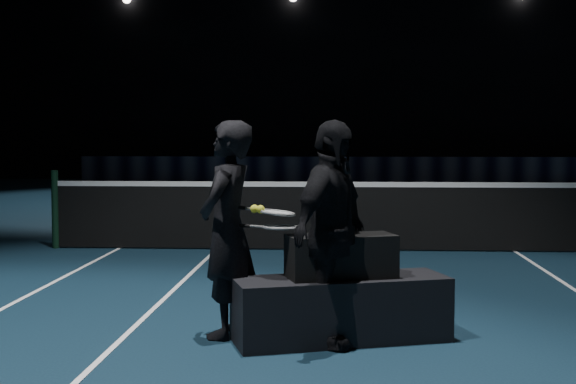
% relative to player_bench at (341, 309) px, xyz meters
% --- Properties ---
extents(floor, '(36.00, 36.00, 0.00)m').
position_rel_player_bench_xyz_m(floor, '(2.41, 4.90, -0.25)').
color(floor, black).
rests_on(floor, ground).
extents(wall_back, '(30.00, 0.00, 30.00)m').
position_rel_player_bench_xyz_m(wall_back, '(2.41, 22.90, 4.75)').
color(wall_back, black).
rests_on(wall_back, ground).
extents(court_lines, '(10.98, 23.78, 0.01)m').
position_rel_player_bench_xyz_m(court_lines, '(2.41, 4.90, -0.24)').
color(court_lines, white).
rests_on(court_lines, floor).
extents(net_post_left, '(0.10, 0.10, 1.10)m').
position_rel_player_bench_xyz_m(net_post_left, '(-3.99, 4.90, 0.30)').
color(net_post_left, black).
rests_on(net_post_left, floor).
extents(net_mesh, '(12.80, 0.02, 0.86)m').
position_rel_player_bench_xyz_m(net_mesh, '(2.41, 4.90, 0.20)').
color(net_mesh, black).
rests_on(net_mesh, floor).
extents(net_tape, '(12.80, 0.03, 0.07)m').
position_rel_player_bench_xyz_m(net_tape, '(2.41, 4.90, 0.67)').
color(net_tape, white).
rests_on(net_tape, net_mesh).
extents(sponsor_backdrop, '(22.00, 0.15, 0.90)m').
position_rel_player_bench_xyz_m(sponsor_backdrop, '(2.41, 20.40, 0.20)').
color(sponsor_backdrop, black).
rests_on(sponsor_backdrop, floor).
extents(player_bench, '(1.73, 1.02, 0.49)m').
position_rel_player_bench_xyz_m(player_bench, '(0.00, 0.00, 0.00)').
color(player_bench, black).
rests_on(player_bench, floor).
extents(racket_bag, '(0.89, 0.58, 0.33)m').
position_rel_player_bench_xyz_m(racket_bag, '(0.00, 0.00, 0.41)').
color(racket_bag, black).
rests_on(racket_bag, player_bench).
extents(bag_signature, '(0.37, 0.12, 0.11)m').
position_rel_player_bench_xyz_m(bag_signature, '(0.00, -0.18, 0.41)').
color(bag_signature, white).
rests_on(bag_signature, racket_bag).
extents(player_a, '(0.56, 0.71, 1.70)m').
position_rel_player_bench_xyz_m(player_a, '(-0.89, 0.09, 0.60)').
color(player_a, black).
rests_on(player_a, floor).
extents(player_b, '(0.82, 1.08, 1.70)m').
position_rel_player_bench_xyz_m(player_b, '(-0.08, -0.15, 0.60)').
color(player_b, black).
rests_on(player_b, floor).
extents(racket_lower, '(0.71, 0.40, 0.03)m').
position_rel_player_bench_xyz_m(racket_lower, '(-0.46, -0.04, 0.64)').
color(racket_lower, black).
rests_on(racket_lower, player_a).
extents(racket_upper, '(0.71, 0.36, 0.10)m').
position_rel_player_bench_xyz_m(racket_upper, '(-0.50, 0.01, 0.74)').
color(racket_upper, black).
rests_on(racket_upper, player_b).
extents(tennis_balls, '(0.12, 0.10, 0.12)m').
position_rel_player_bench_xyz_m(tennis_balls, '(-0.65, 0.02, 0.78)').
color(tennis_balls, gold).
rests_on(tennis_balls, racket_upper).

